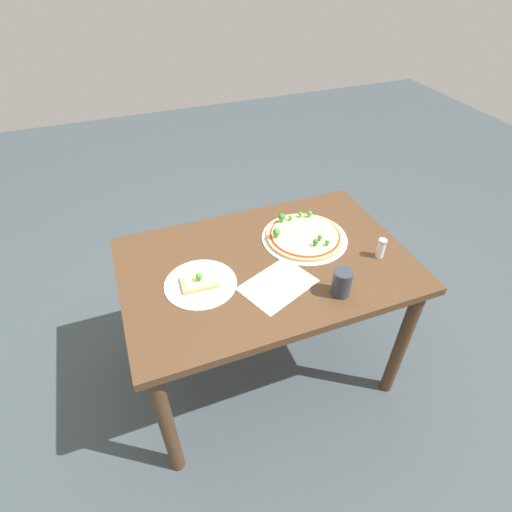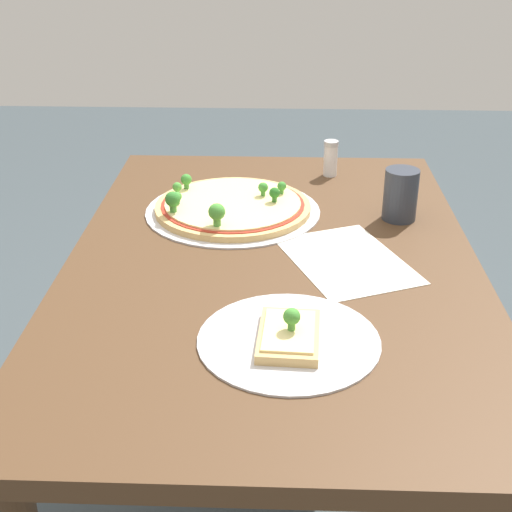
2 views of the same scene
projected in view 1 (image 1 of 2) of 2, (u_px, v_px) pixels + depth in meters
ground_plane at (264, 367)px, 2.19m from camera, size 8.00×8.00×0.00m
dining_table at (266, 280)px, 1.77m from camera, size 1.22×0.80×0.76m
pizza_tray_whole at (304, 236)px, 1.82m from camera, size 0.39×0.39×0.07m
pizza_tray_slice at (200, 283)px, 1.59m from camera, size 0.29×0.29×0.06m
drinking_cup at (342, 283)px, 1.52m from camera, size 0.07×0.07×0.11m
condiment_shaker at (381, 248)px, 1.70m from camera, size 0.04×0.04×0.09m
paper_menu at (278, 285)px, 1.59m from camera, size 0.34×0.29×0.00m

